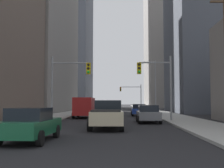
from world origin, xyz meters
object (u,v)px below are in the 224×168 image
sedan_green (30,124)px  sedan_grey (148,114)px  sedan_navy (92,109)px  traffic_signal_near_left (69,78)px  pickup_truck_beige (107,115)px  sedan_silver (103,107)px  traffic_signal_far_right (132,92)px  cargo_van_red (84,106)px  traffic_signal_near_right (156,78)px  sedan_blue (139,110)px

sedan_green → sedan_grey: bearing=61.0°
sedan_navy → traffic_signal_near_left: traffic_signal_near_left is taller
pickup_truck_beige → sedan_green: pickup_truck_beige is taller
pickup_truck_beige → sedan_silver: size_ratio=1.30×
traffic_signal_near_left → sedan_silver: bearing=88.6°
sedan_green → traffic_signal_far_right: (6.31, 53.61, 3.34)m
sedan_navy → sedan_silver: size_ratio=1.01×
cargo_van_red → traffic_signal_near_left: size_ratio=0.88×
sedan_silver → traffic_signal_near_right: size_ratio=0.70×
traffic_signal_near_left → traffic_signal_near_right: bearing=-0.0°
sedan_blue → sedan_silver: bearing=106.1°
cargo_van_red → traffic_signal_near_left: traffic_signal_near_left is taller
pickup_truck_beige → sedan_silver: (-3.16, 38.69, -0.16)m
sedan_green → traffic_signal_near_left: traffic_signal_near_left is taller
traffic_signal_near_left → sedan_green: bearing=-86.4°
sedan_navy → sedan_silver: same height
pickup_truck_beige → traffic_signal_far_right: bearing=86.2°
traffic_signal_near_left → sedan_blue: bearing=55.9°
cargo_van_red → traffic_signal_far_right: traffic_signal_far_right is taller
sedan_grey → traffic_signal_near_left: (-7.17, 1.28, 3.27)m
sedan_blue → sedan_navy: 7.93m
cargo_van_red → sedan_grey: 9.56m
sedan_silver → traffic_signal_near_left: traffic_signal_near_left is taller
sedan_silver → pickup_truck_beige: bearing=-85.3°
sedan_navy → traffic_signal_far_right: bearing=75.8°
sedan_green → sedan_blue: (6.26, 23.20, 0.00)m
sedan_navy → traffic_signal_near_right: traffic_signal_near_right is taller
sedan_green → traffic_signal_near_right: traffic_signal_near_right is taller
traffic_signal_near_left → traffic_signal_far_right: size_ratio=1.00×
sedan_grey → sedan_blue: (-0.11, 11.72, 0.00)m
sedan_navy → sedan_green: bearing=-89.4°
sedan_grey → sedan_silver: size_ratio=1.00×
sedan_silver → traffic_signal_far_right: bearing=54.2°
sedan_navy → sedan_grey: bearing=-67.8°
sedan_blue → traffic_signal_near_left: 13.03m
sedan_green → traffic_signal_far_right: traffic_signal_far_right is taller
cargo_van_red → traffic_signal_near_right: 9.72m
sedan_green → sedan_grey: size_ratio=1.01×
sedan_green → traffic_signal_near_left: size_ratio=0.71×
cargo_van_red → sedan_grey: size_ratio=1.25×
sedan_navy → traffic_signal_far_right: (6.58, 25.92, 3.34)m
sedan_grey → traffic_signal_far_right: size_ratio=0.70×
sedan_blue → sedan_navy: size_ratio=1.00×
sedan_navy → sedan_silver: (0.27, 17.18, 0.00)m
cargo_van_red → sedan_grey: (6.49, -7.00, -0.52)m
traffic_signal_near_left → cargo_van_red: bearing=83.2°
cargo_van_red → sedan_blue: 7.96m
pickup_truck_beige → sedan_navy: 21.78m
traffic_signal_near_left → traffic_signal_near_right: same height
sedan_blue → sedan_silver: size_ratio=1.01×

